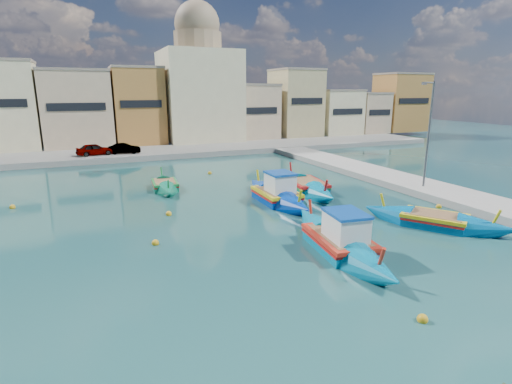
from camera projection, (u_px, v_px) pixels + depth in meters
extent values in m
plane|color=#123437|center=(226.00, 262.00, 17.66)|extent=(160.00, 160.00, 0.00)
cube|color=gray|center=(504.00, 210.00, 24.47)|extent=(4.00, 70.00, 0.50)
cube|color=gray|center=(136.00, 154.00, 46.09)|extent=(80.00, 8.00, 0.60)
cube|color=beige|center=(0.00, 107.00, 45.85)|extent=(7.88, 6.24, 9.89)
cube|color=tan|center=(78.00, 109.00, 49.60)|extent=(7.88, 7.44, 8.99)
cube|color=gray|center=(73.00, 70.00, 48.45)|extent=(8.04, 7.59, 0.30)
cube|color=black|center=(77.00, 107.00, 46.13)|extent=(6.30, 0.10, 0.90)
cube|color=#B87D3A|center=(138.00, 107.00, 51.74)|extent=(6.17, 6.13, 9.43)
cube|color=gray|center=(136.00, 68.00, 50.54)|extent=(6.29, 6.26, 0.30)
cube|color=black|center=(141.00, 104.00, 48.85)|extent=(4.93, 0.10, 0.90)
cube|color=tan|center=(194.00, 118.00, 55.72)|extent=(7.31, 7.69, 6.05)
cube|color=gray|center=(193.00, 95.00, 54.93)|extent=(7.46, 7.85, 0.30)
cube|color=black|center=(201.00, 118.00, 52.17)|extent=(5.85, 0.10, 0.90)
cube|color=tan|center=(247.00, 112.00, 58.42)|extent=(7.54, 7.30, 7.41)
cube|color=gray|center=(247.00, 85.00, 57.47)|extent=(7.69, 7.45, 0.30)
cube|color=black|center=(257.00, 111.00, 55.03)|extent=(6.03, 0.10, 0.90)
cube|color=tan|center=(295.00, 104.00, 61.01)|extent=(6.36, 6.97, 9.63)
cube|color=gray|center=(296.00, 70.00, 59.79)|extent=(6.48, 7.11, 0.30)
cube|color=black|center=(307.00, 101.00, 57.74)|extent=(5.09, 0.10, 0.90)
cube|color=beige|center=(335.00, 113.00, 64.02)|extent=(6.63, 6.70, 6.65)
cube|color=gray|center=(336.00, 90.00, 63.16)|extent=(6.76, 6.83, 0.30)
cube|color=black|center=(348.00, 112.00, 60.91)|extent=(5.30, 0.10, 0.90)
cube|color=tan|center=(365.00, 113.00, 66.76)|extent=(5.08, 7.51, 6.20)
cube|color=gray|center=(366.00, 93.00, 65.96)|extent=(5.18, 7.66, 0.30)
cube|color=black|center=(380.00, 112.00, 63.30)|extent=(4.06, 0.10, 0.90)
cube|color=#B87D3A|center=(401.00, 103.00, 68.34)|extent=(7.79, 6.00, 9.33)
cube|color=gray|center=(403.00, 74.00, 67.15)|extent=(7.95, 6.12, 0.30)
cube|color=black|center=(414.00, 101.00, 65.50)|extent=(6.23, 0.10, 0.90)
cube|color=beige|center=(199.00, 96.00, 55.48)|extent=(10.00, 10.00, 12.00)
cylinder|color=#9E8466|center=(198.00, 41.00, 53.70)|extent=(6.40, 6.40, 2.40)
sphere|color=#9E8466|center=(197.00, 24.00, 53.16)|extent=(6.00, 6.00, 6.00)
cylinder|color=#9E8466|center=(196.00, 0.00, 52.45)|extent=(0.30, 0.30, 1.60)
cylinder|color=#595B60|center=(428.00, 139.00, 28.70)|extent=(0.16, 0.16, 8.00)
cylinder|color=#595B60|center=(430.00, 83.00, 27.58)|extent=(1.00, 0.10, 0.10)
cube|color=#595B60|center=(424.00, 83.00, 27.41)|extent=(0.35, 0.15, 0.18)
imported|color=#4C1919|center=(95.00, 149.00, 42.85)|extent=(3.93, 2.08, 1.27)
imported|color=#4C1919|center=(125.00, 148.00, 44.04)|extent=(3.56, 1.67, 1.13)
cube|color=#0078A3|center=(339.00, 246.00, 18.97)|extent=(2.65, 4.09, 1.07)
cone|color=#0078A3|center=(312.00, 224.00, 21.92)|extent=(2.60, 3.77, 2.75)
cone|color=#0078A3|center=(375.00, 273.00, 16.00)|extent=(2.60, 3.77, 2.75)
cube|color=red|center=(339.00, 237.00, 18.86)|extent=(2.76, 4.31, 0.19)
cube|color=red|center=(339.00, 240.00, 18.91)|extent=(2.76, 4.17, 0.11)
cube|color=olive|center=(339.00, 235.00, 18.84)|extent=(2.28, 3.70, 0.06)
cylinder|color=red|center=(311.00, 210.00, 22.04)|extent=(0.22, 0.52, 1.17)
cylinder|color=red|center=(381.00, 260.00, 15.54)|extent=(0.22, 0.52, 1.17)
cube|color=white|center=(346.00, 227.00, 18.18)|extent=(1.75, 2.14, 1.18)
cube|color=#0F47A5|center=(346.00, 213.00, 18.02)|extent=(1.86, 2.29, 0.13)
cube|color=#0034A6|center=(276.00, 198.00, 27.29)|extent=(2.27, 3.58, 1.11)
cone|color=#0034A6|center=(260.00, 188.00, 29.90)|extent=(2.27, 3.33, 2.78)
cone|color=#0034A6|center=(297.00, 209.00, 24.64)|extent=(2.27, 3.33, 2.78)
cube|color=yellow|center=(277.00, 192.00, 27.17)|extent=(2.36, 3.77, 0.20)
cube|color=red|center=(277.00, 194.00, 27.22)|extent=(2.38, 3.64, 0.11)
cube|color=olive|center=(277.00, 190.00, 27.15)|extent=(1.93, 3.25, 0.07)
cylinder|color=yellow|center=(258.00, 178.00, 29.98)|extent=(0.16, 0.53, 1.21)
cylinder|color=yellow|center=(299.00, 199.00, 24.20)|extent=(0.16, 0.53, 1.21)
cube|color=white|center=(280.00, 183.00, 26.53)|extent=(1.58, 1.83, 1.23)
cube|color=#0F47A5|center=(280.00, 173.00, 26.37)|extent=(1.67, 1.96, 0.13)
cube|color=#007DA5|center=(306.00, 188.00, 30.17)|extent=(2.70, 3.95, 1.12)
cone|color=#007DA5|center=(292.00, 179.00, 33.00)|extent=(2.67, 3.68, 2.81)
cone|color=#007DA5|center=(323.00, 197.00, 27.31)|extent=(2.67, 3.68, 2.81)
cube|color=#AD1312|center=(306.00, 182.00, 30.05)|extent=(2.82, 4.16, 0.20)
cube|color=#197F33|center=(306.00, 184.00, 30.10)|extent=(2.82, 4.03, 0.11)
cube|color=olive|center=(306.00, 181.00, 30.03)|extent=(2.33, 3.57, 0.07)
cylinder|color=#AD1312|center=(291.00, 170.00, 33.10)|extent=(0.23, 0.54, 1.22)
cylinder|color=#AD1312|center=(326.00, 188.00, 26.85)|extent=(0.23, 0.54, 1.22)
cube|color=#0A7251|center=(165.00, 187.00, 30.73)|extent=(1.96, 2.78, 0.88)
cone|color=#0A7251|center=(162.00, 180.00, 32.74)|extent=(1.95, 2.62, 2.16)
cone|color=#0A7251|center=(168.00, 193.00, 28.71)|extent=(1.95, 2.62, 2.16)
cube|color=#1A8239|center=(165.00, 182.00, 30.64)|extent=(2.04, 2.93, 0.16)
cube|color=red|center=(165.00, 184.00, 30.68)|extent=(2.05, 2.84, 0.09)
cube|color=olive|center=(165.00, 181.00, 30.62)|extent=(1.68, 2.52, 0.05)
cylinder|color=#1A8239|center=(162.00, 173.00, 32.79)|extent=(0.16, 0.42, 0.95)
cylinder|color=#1A8239|center=(168.00, 186.00, 28.37)|extent=(0.16, 0.42, 0.95)
cube|color=#0065A2|center=(434.00, 223.00, 22.25)|extent=(3.46, 3.77, 1.03)
cone|color=#0065A2|center=(387.00, 214.00, 23.63)|extent=(3.35, 3.60, 2.55)
cone|color=#0065A2|center=(488.00, 231.00, 20.85)|extent=(3.35, 3.60, 2.55)
cube|color=yellow|center=(435.00, 216.00, 22.15)|extent=(3.62, 3.96, 0.18)
cube|color=red|center=(434.00, 219.00, 22.19)|extent=(3.58, 3.88, 0.10)
cube|color=olive|center=(435.00, 214.00, 22.13)|extent=(3.04, 3.36, 0.06)
cylinder|color=yellow|center=(383.00, 203.00, 23.61)|extent=(0.39, 0.48, 1.12)
cylinder|color=yellow|center=(495.00, 219.00, 20.55)|extent=(0.39, 0.48, 1.12)
sphere|color=gold|center=(155.00, 243.00, 19.66)|extent=(0.36, 0.36, 0.36)
sphere|color=gold|center=(169.00, 214.00, 24.28)|extent=(0.36, 0.36, 0.36)
sphere|color=gold|center=(210.00, 173.00, 36.28)|extent=(0.36, 0.36, 0.36)
sphere|color=gold|center=(12.00, 207.00, 25.70)|extent=(0.36, 0.36, 0.36)
sphere|color=gold|center=(439.00, 207.00, 25.80)|extent=(0.36, 0.36, 0.36)
sphere|color=gold|center=(422.00, 319.00, 13.11)|extent=(0.36, 0.36, 0.36)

